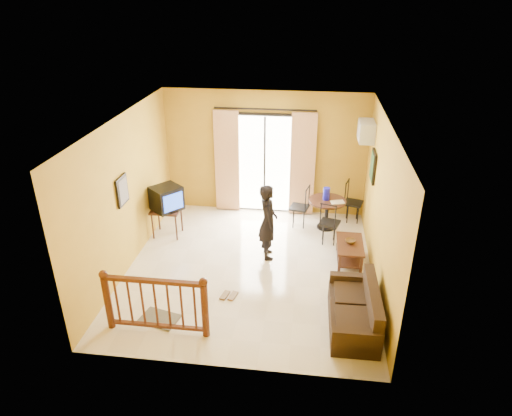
# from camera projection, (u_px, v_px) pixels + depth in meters

# --- Properties ---
(ground) EXTENTS (5.00, 5.00, 0.00)m
(ground) POSITION_uv_depth(u_px,v_px,m) (250.00, 268.00, 8.57)
(ground) COLOR beige
(ground) RESTS_ON ground
(room_shell) EXTENTS (5.00, 5.00, 5.00)m
(room_shell) POSITION_uv_depth(u_px,v_px,m) (249.00, 184.00, 7.82)
(room_shell) COLOR white
(room_shell) RESTS_ON ground
(balcony_door) EXTENTS (2.25, 0.14, 2.46)m
(balcony_door) POSITION_uv_depth(u_px,v_px,m) (265.00, 163.00, 10.22)
(balcony_door) COLOR black
(balcony_door) RESTS_ON ground
(tv_table) EXTENTS (0.60, 0.50, 0.60)m
(tv_table) POSITION_uv_depth(u_px,v_px,m) (166.00, 212.00, 9.49)
(tv_table) COLOR black
(tv_table) RESTS_ON ground
(television) EXTENTS (0.74, 0.75, 0.50)m
(television) POSITION_uv_depth(u_px,v_px,m) (167.00, 198.00, 9.34)
(television) COLOR black
(television) RESTS_ON tv_table
(picture_left) EXTENTS (0.05, 0.42, 0.52)m
(picture_left) POSITION_uv_depth(u_px,v_px,m) (122.00, 191.00, 7.96)
(picture_left) COLOR black
(picture_left) RESTS_ON room_shell
(dining_table) EXTENTS (0.80, 0.80, 0.67)m
(dining_table) POSITION_uv_depth(u_px,v_px,m) (327.00, 206.00, 9.76)
(dining_table) COLOR black
(dining_table) RESTS_ON ground
(water_jug) EXTENTS (0.14, 0.14, 0.27)m
(water_jug) POSITION_uv_depth(u_px,v_px,m) (326.00, 194.00, 9.67)
(water_jug) COLOR #1615CA
(water_jug) RESTS_ON dining_table
(serving_tray) EXTENTS (0.32, 0.25, 0.02)m
(serving_tray) POSITION_uv_depth(u_px,v_px,m) (338.00, 202.00, 9.58)
(serving_tray) COLOR beige
(serving_tray) RESTS_ON dining_table
(dining_chairs) EXTENTS (1.67, 1.53, 0.95)m
(dining_chairs) POSITION_uv_depth(u_px,v_px,m) (326.00, 229.00, 9.92)
(dining_chairs) COLOR black
(dining_chairs) RESTS_ON ground
(air_conditioner) EXTENTS (0.31, 0.60, 0.40)m
(air_conditioner) POSITION_uv_depth(u_px,v_px,m) (366.00, 131.00, 9.12)
(air_conditioner) COLOR silver
(air_conditioner) RESTS_ON room_shell
(botanical_print) EXTENTS (0.05, 0.50, 0.60)m
(botanical_print) POSITION_uv_depth(u_px,v_px,m) (373.00, 166.00, 8.75)
(botanical_print) COLOR black
(botanical_print) RESTS_ON room_shell
(coffee_table) EXTENTS (0.49, 0.89, 0.39)m
(coffee_table) POSITION_uv_depth(u_px,v_px,m) (350.00, 249.00, 8.66)
(coffee_table) COLOR black
(coffee_table) RESTS_ON ground
(bowl) EXTENTS (0.23, 0.23, 0.06)m
(bowl) POSITION_uv_depth(u_px,v_px,m) (350.00, 241.00, 8.61)
(bowl) COLOR brown
(bowl) RESTS_ON coffee_table
(sofa) EXTENTS (0.72, 1.52, 0.73)m
(sofa) POSITION_uv_depth(u_px,v_px,m) (356.00, 313.00, 6.97)
(sofa) COLOR black
(sofa) RESTS_ON ground
(standing_person) EXTENTS (0.48, 0.62, 1.50)m
(standing_person) POSITION_uv_depth(u_px,v_px,m) (268.00, 222.00, 8.62)
(standing_person) COLOR black
(standing_person) RESTS_ON ground
(stair_balustrade) EXTENTS (1.63, 0.13, 1.04)m
(stair_balustrade) POSITION_uv_depth(u_px,v_px,m) (155.00, 301.00, 6.76)
(stair_balustrade) COLOR #471E0F
(stair_balustrade) RESTS_ON ground
(doormat) EXTENTS (0.68, 0.53, 0.02)m
(doormat) POSITION_uv_depth(u_px,v_px,m) (159.00, 319.00, 7.24)
(doormat) COLOR #524F42
(doormat) RESTS_ON ground
(sandals) EXTENTS (0.29, 0.27, 0.03)m
(sandals) POSITION_uv_depth(u_px,v_px,m) (229.00, 296.00, 7.77)
(sandals) COLOR brown
(sandals) RESTS_ON ground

